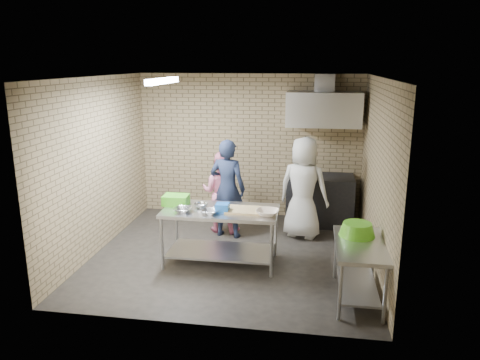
% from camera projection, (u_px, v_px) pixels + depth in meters
% --- Properties ---
extents(floor, '(4.20, 4.20, 0.00)m').
position_uv_depth(floor, '(232.00, 254.00, 7.17)').
color(floor, black).
rests_on(floor, ground).
extents(ceiling, '(4.20, 4.20, 0.00)m').
position_uv_depth(ceiling, '(231.00, 77.00, 6.49)').
color(ceiling, black).
rests_on(ceiling, ground).
extents(back_wall, '(4.20, 0.06, 2.70)m').
position_uv_depth(back_wall, '(249.00, 146.00, 8.75)').
color(back_wall, '#95805D').
rests_on(back_wall, ground).
extents(front_wall, '(4.20, 0.06, 2.70)m').
position_uv_depth(front_wall, '(199.00, 213.00, 4.92)').
color(front_wall, '#95805D').
rests_on(front_wall, ground).
extents(left_wall, '(0.06, 4.00, 2.70)m').
position_uv_depth(left_wall, '(98.00, 165.00, 7.15)').
color(left_wall, '#95805D').
rests_on(left_wall, ground).
extents(right_wall, '(0.06, 4.00, 2.70)m').
position_uv_depth(right_wall, '(377.00, 175.00, 6.52)').
color(right_wall, '#95805D').
rests_on(right_wall, ground).
extents(prep_table, '(1.66, 0.83, 0.83)m').
position_uv_depth(prep_table, '(221.00, 236.00, 6.79)').
color(prep_table, '#BBBCC2').
rests_on(prep_table, floor).
extents(side_counter, '(0.60, 1.20, 0.75)m').
position_uv_depth(side_counter, '(358.00, 271.00, 5.76)').
color(side_counter, silver).
rests_on(side_counter, floor).
extents(stove, '(1.20, 0.70, 0.90)m').
position_uv_depth(stove, '(320.00, 200.00, 8.44)').
color(stove, black).
rests_on(stove, floor).
extents(range_hood, '(1.30, 0.60, 0.60)m').
position_uv_depth(range_hood, '(324.00, 109.00, 8.07)').
color(range_hood, silver).
rests_on(range_hood, back_wall).
extents(hood_duct, '(0.35, 0.30, 0.30)m').
position_uv_depth(hood_duct, '(325.00, 83.00, 8.10)').
color(hood_duct, '#A5A8AD').
rests_on(hood_duct, back_wall).
extents(wall_shelf, '(0.80, 0.20, 0.04)m').
position_uv_depth(wall_shelf, '(340.00, 118.00, 8.25)').
color(wall_shelf, '#3F2B19').
rests_on(wall_shelf, back_wall).
extents(fluorescent_fixture, '(0.10, 1.25, 0.08)m').
position_uv_depth(fluorescent_fixture, '(163.00, 81.00, 6.66)').
color(fluorescent_fixture, white).
rests_on(fluorescent_fixture, ceiling).
extents(green_crate, '(0.37, 0.28, 0.15)m').
position_uv_depth(green_crate, '(176.00, 200.00, 6.88)').
color(green_crate, green).
rests_on(green_crate, prep_table).
extents(blue_tub, '(0.18, 0.18, 0.12)m').
position_uv_depth(blue_tub, '(222.00, 208.00, 6.56)').
color(blue_tub, blue).
rests_on(blue_tub, prep_table).
extents(cutting_board, '(0.51, 0.39, 0.03)m').
position_uv_depth(cutting_board, '(244.00, 210.00, 6.61)').
color(cutting_board, tan).
rests_on(cutting_board, prep_table).
extents(mixing_bowl_a, '(0.29, 0.29, 0.06)m').
position_uv_depth(mixing_bowl_a, '(183.00, 210.00, 6.56)').
color(mixing_bowl_a, '#B6B9BE').
rests_on(mixing_bowl_a, prep_table).
extents(mixing_bowl_b, '(0.22, 0.22, 0.06)m').
position_uv_depth(mixing_bowl_b, '(201.00, 205.00, 6.77)').
color(mixing_bowl_b, '#BABDC1').
rests_on(mixing_bowl_b, prep_table).
extents(mixing_bowl_c, '(0.27, 0.27, 0.06)m').
position_uv_depth(mixing_bowl_c, '(210.00, 212.00, 6.48)').
color(mixing_bowl_c, silver).
rests_on(mixing_bowl_c, prep_table).
extents(ceramic_bowl, '(0.36, 0.36, 0.08)m').
position_uv_depth(ceramic_bowl, '(267.00, 212.00, 6.43)').
color(ceramic_bowl, beige).
rests_on(ceramic_bowl, prep_table).
extents(green_basin, '(0.46, 0.46, 0.17)m').
position_uv_depth(green_basin, '(357.00, 229.00, 5.88)').
color(green_basin, '#59C626').
rests_on(green_basin, side_counter).
extents(bottle_green, '(0.06, 0.06, 0.15)m').
position_uv_depth(bottle_green, '(349.00, 113.00, 8.21)').
color(bottle_green, green).
rests_on(bottle_green, wall_shelf).
extents(man_navy, '(0.67, 0.51, 1.68)m').
position_uv_depth(man_navy, '(228.00, 189.00, 7.73)').
color(man_navy, '#161937').
rests_on(man_navy, floor).
extents(woman_pink, '(0.75, 0.62, 1.41)m').
position_uv_depth(woman_pink, '(221.00, 192.00, 8.02)').
color(woman_pink, pink).
rests_on(woman_pink, floor).
extents(woman_white, '(0.96, 0.77, 1.72)m').
position_uv_depth(woman_white, '(304.00, 188.00, 7.71)').
color(woman_white, silver).
rests_on(woman_white, floor).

